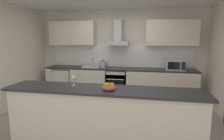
{
  "coord_description": "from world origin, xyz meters",
  "views": [
    {
      "loc": [
        0.83,
        -3.76,
        1.77
      ],
      "look_at": [
        0.04,
        0.37,
        1.05
      ],
      "focal_mm": 30.15,
      "sensor_mm": 36.0,
      "label": 1
    }
  ],
  "objects_px": {
    "kettle": "(103,64)",
    "range_hood": "(118,37)",
    "fruit_bowl": "(109,87)",
    "sink": "(92,66)",
    "wine_glass": "(73,79)",
    "oven": "(117,83)",
    "microwave": "(175,65)",
    "refrigerator": "(65,82)"
  },
  "relations": [
    {
      "from": "kettle",
      "to": "range_hood",
      "type": "relative_size",
      "value": 0.4
    },
    {
      "from": "kettle",
      "to": "fruit_bowl",
      "type": "height_order",
      "value": "kettle"
    },
    {
      "from": "sink",
      "to": "wine_glass",
      "type": "xyz_separation_m",
      "value": [
        0.37,
        -2.32,
        0.14
      ]
    },
    {
      "from": "sink",
      "to": "oven",
      "type": "bearing_deg",
      "value": -0.83
    },
    {
      "from": "kettle",
      "to": "fruit_bowl",
      "type": "bearing_deg",
      "value": -74.36
    },
    {
      "from": "microwave",
      "to": "wine_glass",
      "type": "distance_m",
      "value": 3.04
    },
    {
      "from": "range_hood",
      "to": "fruit_bowl",
      "type": "xyz_separation_m",
      "value": [
        0.28,
        -2.61,
        -0.79
      ]
    },
    {
      "from": "refrigerator",
      "to": "sink",
      "type": "xyz_separation_m",
      "value": [
        0.89,
        0.01,
        0.5
      ]
    },
    {
      "from": "oven",
      "to": "wine_glass",
      "type": "relative_size",
      "value": 4.5
    },
    {
      "from": "microwave",
      "to": "fruit_bowl",
      "type": "distance_m",
      "value": 2.79
    },
    {
      "from": "oven",
      "to": "sink",
      "type": "bearing_deg",
      "value": 179.17
    },
    {
      "from": "microwave",
      "to": "range_hood",
      "type": "height_order",
      "value": "range_hood"
    },
    {
      "from": "microwave",
      "to": "oven",
      "type": "bearing_deg",
      "value": 179.01
    },
    {
      "from": "sink",
      "to": "range_hood",
      "type": "bearing_deg",
      "value": 8.87
    },
    {
      "from": "oven",
      "to": "sink",
      "type": "xyz_separation_m",
      "value": [
        -0.76,
        0.01,
        0.47
      ]
    },
    {
      "from": "oven",
      "to": "refrigerator",
      "type": "bearing_deg",
      "value": -179.91
    },
    {
      "from": "sink",
      "to": "kettle",
      "type": "distance_m",
      "value": 0.36
    },
    {
      "from": "kettle",
      "to": "range_hood",
      "type": "distance_m",
      "value": 0.9
    },
    {
      "from": "oven",
      "to": "sink",
      "type": "relative_size",
      "value": 1.6
    },
    {
      "from": "microwave",
      "to": "kettle",
      "type": "xyz_separation_m",
      "value": [
        -2.02,
        -0.01,
        -0.04
      ]
    },
    {
      "from": "kettle",
      "to": "range_hood",
      "type": "height_order",
      "value": "range_hood"
    },
    {
      "from": "kettle",
      "to": "wine_glass",
      "type": "height_order",
      "value": "kettle"
    },
    {
      "from": "refrigerator",
      "to": "fruit_bowl",
      "type": "relative_size",
      "value": 3.86
    },
    {
      "from": "kettle",
      "to": "wine_glass",
      "type": "xyz_separation_m",
      "value": [
        0.02,
        -2.28,
        0.07
      ]
    },
    {
      "from": "refrigerator",
      "to": "microwave",
      "type": "bearing_deg",
      "value": -0.44
    },
    {
      "from": "microwave",
      "to": "wine_glass",
      "type": "height_order",
      "value": "microwave"
    },
    {
      "from": "microwave",
      "to": "range_hood",
      "type": "relative_size",
      "value": 0.69
    },
    {
      "from": "fruit_bowl",
      "to": "refrigerator",
      "type": "bearing_deg",
      "value": 127.93
    },
    {
      "from": "oven",
      "to": "range_hood",
      "type": "bearing_deg",
      "value": 90.0
    },
    {
      "from": "wine_glass",
      "to": "range_hood",
      "type": "bearing_deg",
      "value": 80.91
    },
    {
      "from": "oven",
      "to": "range_hood",
      "type": "relative_size",
      "value": 1.11
    },
    {
      "from": "refrigerator",
      "to": "sink",
      "type": "distance_m",
      "value": 1.02
    },
    {
      "from": "microwave",
      "to": "sink",
      "type": "relative_size",
      "value": 1.0
    },
    {
      "from": "sink",
      "to": "fruit_bowl",
      "type": "distance_m",
      "value": 2.69
    },
    {
      "from": "microwave",
      "to": "fruit_bowl",
      "type": "xyz_separation_m",
      "value": [
        -1.33,
        -2.45,
        -0.06
      ]
    },
    {
      "from": "range_hood",
      "to": "microwave",
      "type": "bearing_deg",
      "value": -5.58
    },
    {
      "from": "refrigerator",
      "to": "kettle",
      "type": "distance_m",
      "value": 1.37
    },
    {
      "from": "refrigerator",
      "to": "sink",
      "type": "relative_size",
      "value": 1.7
    },
    {
      "from": "range_hood",
      "to": "wine_glass",
      "type": "distance_m",
      "value": 2.58
    },
    {
      "from": "microwave",
      "to": "kettle",
      "type": "relative_size",
      "value": 1.73
    },
    {
      "from": "wine_glass",
      "to": "microwave",
      "type": "bearing_deg",
      "value": 48.8
    },
    {
      "from": "fruit_bowl",
      "to": "wine_glass",
      "type": "bearing_deg",
      "value": 166.33
    }
  ]
}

